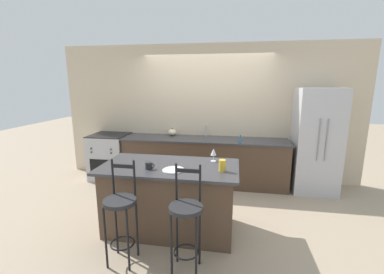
% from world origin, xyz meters
% --- Properties ---
extents(ground_plane, '(18.00, 18.00, 0.00)m').
position_xyz_m(ground_plane, '(0.00, 0.00, 0.00)').
color(ground_plane, tan).
extents(wall_back, '(6.00, 0.07, 2.70)m').
position_xyz_m(wall_back, '(0.00, 0.73, 1.35)').
color(wall_back, beige).
rests_on(wall_back, ground_plane).
extents(back_counter, '(3.17, 0.71, 0.90)m').
position_xyz_m(back_counter, '(0.00, 0.39, 0.45)').
color(back_counter, '#4C3828').
rests_on(back_counter, ground_plane).
extents(sink_faucet, '(0.02, 0.13, 0.22)m').
position_xyz_m(sink_faucet, '(0.00, 0.60, 1.04)').
color(sink_faucet, '#ADAFB5').
rests_on(sink_faucet, back_counter).
extents(kitchen_island, '(1.78, 0.91, 0.91)m').
position_xyz_m(kitchen_island, '(-0.25, -1.34, 0.46)').
color(kitchen_island, '#4C3828').
rests_on(kitchen_island, ground_plane).
extents(refrigerator, '(0.75, 0.71, 1.87)m').
position_xyz_m(refrigerator, '(2.01, 0.37, 0.94)').
color(refrigerator, '#BCBCC1').
rests_on(refrigerator, ground_plane).
extents(oven_range, '(0.73, 0.71, 0.92)m').
position_xyz_m(oven_range, '(-1.96, 0.36, 0.46)').
color(oven_range, '#B7B7BC').
rests_on(oven_range, ground_plane).
extents(bar_stool_near, '(0.35, 0.35, 1.15)m').
position_xyz_m(bar_stool_near, '(-0.61, -2.05, 0.60)').
color(bar_stool_near, black).
rests_on(bar_stool_near, ground_plane).
extents(bar_stool_far, '(0.35, 0.35, 1.15)m').
position_xyz_m(bar_stool_far, '(0.11, -2.08, 0.60)').
color(bar_stool_far, black).
rests_on(bar_stool_far, ground_plane).
extents(dinner_plate, '(0.27, 0.27, 0.02)m').
position_xyz_m(dinner_plate, '(-0.15, -1.52, 0.92)').
color(dinner_plate, white).
rests_on(dinner_plate, kitchen_island).
extents(wine_glass, '(0.08, 0.08, 0.18)m').
position_xyz_m(wine_glass, '(0.30, -1.06, 1.03)').
color(wine_glass, white).
rests_on(wine_glass, kitchen_island).
extents(coffee_mug, '(0.12, 0.09, 0.09)m').
position_xyz_m(coffee_mug, '(-0.47, -1.51, 0.95)').
color(coffee_mug, '#232326').
rests_on(coffee_mug, kitchen_island).
extents(tumbler_cup, '(0.08, 0.08, 0.14)m').
position_xyz_m(tumbler_cup, '(0.44, -1.45, 0.98)').
color(tumbler_cup, gold).
rests_on(tumbler_cup, kitchen_island).
extents(pumpkin_decoration, '(0.17, 0.17, 0.16)m').
position_xyz_m(pumpkin_decoration, '(-0.69, 0.57, 0.97)').
color(pumpkin_decoration, beige).
rests_on(pumpkin_decoration, back_counter).
extents(soap_bottle, '(0.05, 0.05, 0.13)m').
position_xyz_m(soap_bottle, '(0.67, 0.16, 0.96)').
color(soap_bottle, teal).
rests_on(soap_bottle, back_counter).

